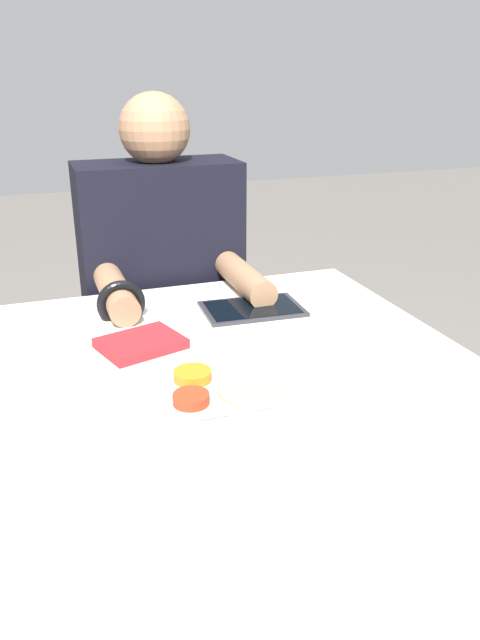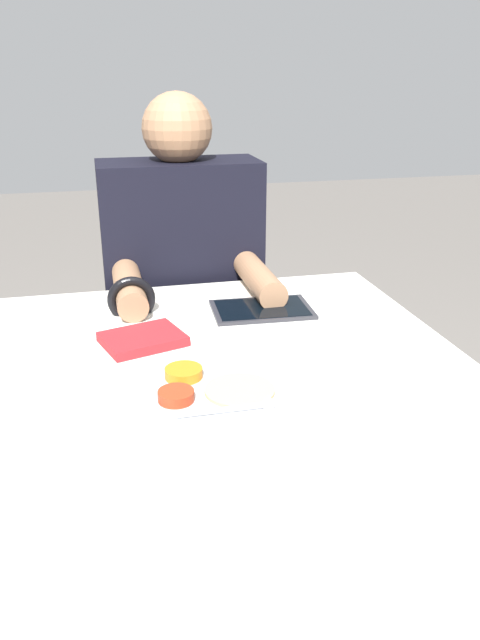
{
  "view_description": "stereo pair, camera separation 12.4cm",
  "coord_description": "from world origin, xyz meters",
  "px_view_note": "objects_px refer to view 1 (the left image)",
  "views": [
    {
      "loc": [
        -0.23,
        -1.1,
        1.26
      ],
      "look_at": [
        0.15,
        -0.01,
        0.79
      ],
      "focal_mm": 35.0,
      "sensor_mm": 36.0,
      "label": 1
    },
    {
      "loc": [
        -0.11,
        -1.13,
        1.26
      ],
      "look_at": [
        0.15,
        -0.01,
        0.79
      ],
      "focal_mm": 35.0,
      "sensor_mm": 36.0,
      "label": 2
    }
  ],
  "objects_px": {
    "thali_tray": "(222,393)",
    "tablet_device": "(252,309)",
    "red_notebook": "(141,344)",
    "person_diner": "(165,328)"
  },
  "relations": [
    {
      "from": "red_notebook",
      "to": "tablet_device",
      "type": "distance_m",
      "value": 0.31
    },
    {
      "from": "red_notebook",
      "to": "tablet_device",
      "type": "height_order",
      "value": "red_notebook"
    },
    {
      "from": "tablet_device",
      "to": "person_diner",
      "type": "xyz_separation_m",
      "value": [
        -0.13,
        0.36,
        -0.17
      ]
    },
    {
      "from": "red_notebook",
      "to": "person_diner",
      "type": "xyz_separation_m",
      "value": [
        0.15,
        0.48,
        -0.18
      ]
    },
    {
      "from": "thali_tray",
      "to": "tablet_device",
      "type": "relative_size",
      "value": 1.16
    },
    {
      "from": "thali_tray",
      "to": "red_notebook",
      "type": "relative_size",
      "value": 1.48
    },
    {
      "from": "red_notebook",
      "to": "person_diner",
      "type": "height_order",
      "value": "person_diner"
    },
    {
      "from": "thali_tray",
      "to": "tablet_device",
      "type": "height_order",
      "value": "thali_tray"
    },
    {
      "from": "thali_tray",
      "to": "tablet_device",
      "type": "distance_m",
      "value": 0.42
    },
    {
      "from": "tablet_device",
      "to": "red_notebook",
      "type": "bearing_deg",
      "value": -156.94
    }
  ]
}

